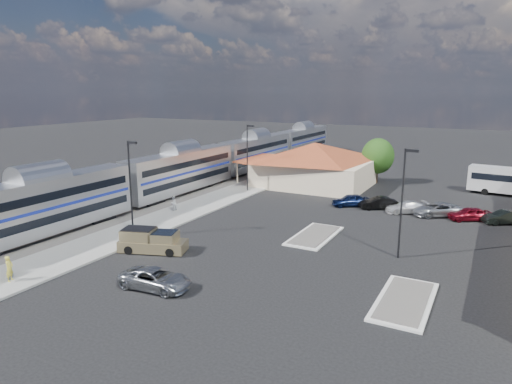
% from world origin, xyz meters
% --- Properties ---
extents(ground, '(280.00, 280.00, 0.00)m').
position_xyz_m(ground, '(0.00, 0.00, 0.00)').
color(ground, black).
rests_on(ground, ground).
extents(railbed, '(16.00, 100.00, 0.12)m').
position_xyz_m(railbed, '(-21.00, 8.00, 0.06)').
color(railbed, '#4C4944').
rests_on(railbed, ground).
extents(platform, '(5.50, 92.00, 0.18)m').
position_xyz_m(platform, '(-12.00, 6.00, 0.09)').
color(platform, gray).
rests_on(platform, ground).
extents(passenger_train, '(3.00, 104.00, 5.55)m').
position_xyz_m(passenger_train, '(-18.00, 10.87, 2.87)').
color(passenger_train, silver).
rests_on(passenger_train, ground).
extents(freight_cars, '(2.80, 46.00, 4.00)m').
position_xyz_m(freight_cars, '(-24.00, 8.94, 1.93)').
color(freight_cars, black).
rests_on(freight_cars, ground).
extents(station_depot, '(18.35, 12.24, 6.20)m').
position_xyz_m(station_depot, '(-4.56, 24.00, 3.13)').
color(station_depot, beige).
rests_on(station_depot, ground).
extents(traffic_island_south, '(3.30, 7.50, 0.21)m').
position_xyz_m(traffic_island_south, '(4.00, 2.00, 0.10)').
color(traffic_island_south, silver).
rests_on(traffic_island_south, ground).
extents(traffic_island_north, '(3.30, 7.50, 0.21)m').
position_xyz_m(traffic_island_north, '(14.00, -8.00, 0.10)').
color(traffic_island_north, silver).
rests_on(traffic_island_north, ground).
extents(lamp_plat_s, '(1.08, 0.25, 9.00)m').
position_xyz_m(lamp_plat_s, '(-10.90, -6.00, 5.34)').
color(lamp_plat_s, black).
rests_on(lamp_plat_s, ground).
extents(lamp_plat_n, '(1.08, 0.25, 9.00)m').
position_xyz_m(lamp_plat_n, '(-10.90, 16.00, 5.34)').
color(lamp_plat_n, black).
rests_on(lamp_plat_n, ground).
extents(lamp_lot, '(1.08, 0.25, 9.00)m').
position_xyz_m(lamp_lot, '(12.10, 0.00, 5.34)').
color(lamp_lot, black).
rests_on(lamp_lot, ground).
extents(tree_depot, '(4.71, 4.71, 6.63)m').
position_xyz_m(tree_depot, '(3.00, 30.00, 4.02)').
color(tree_depot, '#382314').
rests_on(tree_depot, ground).
extents(pickup_truck, '(5.98, 3.75, 1.94)m').
position_xyz_m(pickup_truck, '(-6.63, -8.29, 0.92)').
color(pickup_truck, tan).
rests_on(pickup_truck, ground).
extents(suv, '(5.31, 2.81, 1.42)m').
position_xyz_m(suv, '(-1.61, -13.95, 0.71)').
color(suv, '#9FA3A7').
rests_on(suv, ground).
extents(person_a, '(0.67, 0.80, 1.86)m').
position_xyz_m(person_a, '(-11.29, -18.10, 1.11)').
color(person_a, gold).
rests_on(person_a, platform).
extents(person_b, '(0.71, 0.88, 1.73)m').
position_xyz_m(person_b, '(-13.22, 2.87, 1.04)').
color(person_b, silver).
rests_on(person_b, platform).
extents(parked_car_a, '(4.56, 3.79, 1.47)m').
position_xyz_m(parked_car_a, '(3.60, 14.70, 0.73)').
color(parked_car_a, '#0B1638').
rests_on(parked_car_a, ground).
extents(parked_car_b, '(4.46, 3.47, 1.42)m').
position_xyz_m(parked_car_b, '(6.80, 15.00, 0.71)').
color(parked_car_b, black).
rests_on(parked_car_b, ground).
extents(parked_car_c, '(4.92, 4.02, 1.34)m').
position_xyz_m(parked_car_c, '(10.00, 14.70, 0.67)').
color(parked_car_c, white).
rests_on(parked_car_c, ground).
extents(parked_car_d, '(5.89, 5.05, 1.50)m').
position_xyz_m(parked_car_d, '(13.20, 15.00, 0.75)').
color(parked_car_d, gray).
rests_on(parked_car_d, ground).
extents(parked_car_e, '(4.53, 3.49, 1.44)m').
position_xyz_m(parked_car_e, '(16.40, 14.70, 0.72)').
color(parked_car_e, maroon).
rests_on(parked_car_e, ground).
extents(parked_car_f, '(4.38, 3.48, 1.39)m').
position_xyz_m(parked_car_f, '(19.60, 15.00, 0.70)').
color(parked_car_f, black).
rests_on(parked_car_f, ground).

